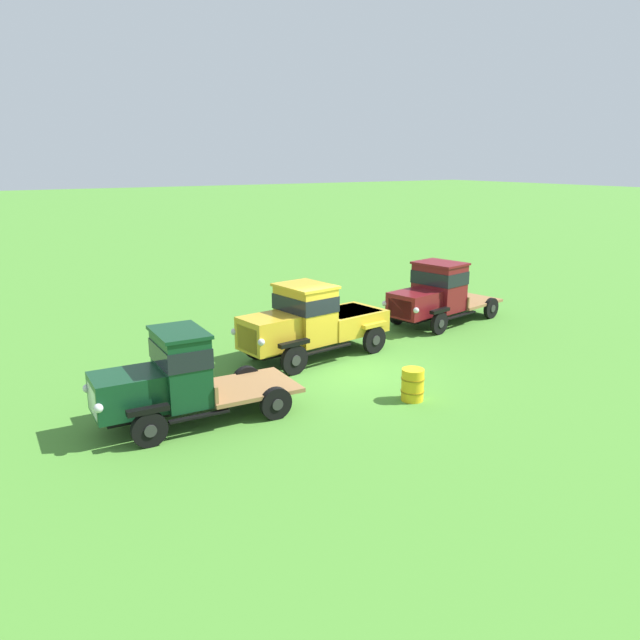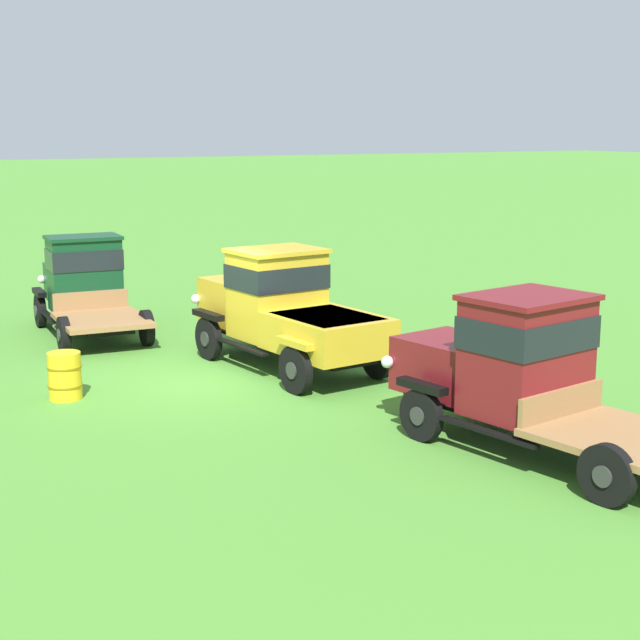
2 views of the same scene
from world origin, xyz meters
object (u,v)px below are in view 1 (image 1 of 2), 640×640
(vintage_truck_foreground_near, at_px, (175,378))
(oil_drum_beside_row, at_px, (413,385))
(vintage_truck_second_in_line, at_px, (311,321))
(vintage_truck_midrow_center, at_px, (436,293))

(vintage_truck_foreground_near, relative_size, oil_drum_beside_row, 5.90)
(vintage_truck_second_in_line, height_order, oil_drum_beside_row, vintage_truck_second_in_line)
(vintage_truck_foreground_near, bearing_deg, vintage_truck_midrow_center, 17.43)
(vintage_truck_midrow_center, distance_m, oil_drum_beside_row, 7.76)
(vintage_truck_foreground_near, relative_size, vintage_truck_midrow_center, 0.90)
(vintage_truck_midrow_center, height_order, oil_drum_beside_row, vintage_truck_midrow_center)
(vintage_truck_foreground_near, xyz_separation_m, vintage_truck_second_in_line, (5.24, 2.57, 0.06))
(vintage_truck_foreground_near, xyz_separation_m, oil_drum_beside_row, (5.57, -1.80, -0.69))
(vintage_truck_midrow_center, bearing_deg, oil_drum_beside_row, -136.53)
(vintage_truck_foreground_near, bearing_deg, vintage_truck_second_in_line, 26.16)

